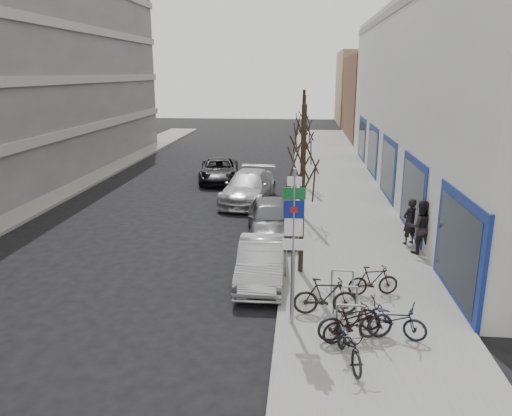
% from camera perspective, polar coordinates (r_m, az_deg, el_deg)
% --- Properties ---
extents(ground, '(120.00, 120.00, 0.00)m').
position_cam_1_polar(ground, '(13.60, -6.35, -12.99)').
color(ground, black).
rests_on(ground, ground).
extents(sidewalk_east, '(5.00, 70.00, 0.15)m').
position_cam_1_polar(sidewalk_east, '(22.70, 10.00, -1.20)').
color(sidewalk_east, slate).
rests_on(sidewalk_east, ground).
extents(sidewalk_west, '(3.00, 70.00, 0.15)m').
position_cam_1_polar(sidewalk_west, '(26.37, -25.83, -0.21)').
color(sidewalk_west, slate).
rests_on(sidewalk_west, ground).
extents(brick_building_far, '(12.00, 14.00, 8.00)m').
position_cam_1_polar(brick_building_far, '(52.81, 17.10, 11.99)').
color(brick_building_far, brown).
rests_on(brick_building_far, ground).
extents(tan_building_far, '(13.00, 12.00, 9.00)m').
position_cam_1_polar(tan_building_far, '(67.63, 15.03, 13.14)').
color(tan_building_far, '#937A5B').
rests_on(tan_building_far, ground).
extents(highway_sign_pole, '(0.55, 0.10, 4.20)m').
position_cam_1_polar(highway_sign_pole, '(12.35, 4.30, -3.47)').
color(highway_sign_pole, gray).
rests_on(highway_sign_pole, ground).
extents(bike_rack, '(0.66, 2.26, 0.83)m').
position_cam_1_polar(bike_rack, '(13.65, 10.17, -9.94)').
color(bike_rack, gray).
rests_on(bike_rack, sidewalk_east).
extents(tree_near, '(1.80, 1.80, 5.50)m').
position_cam_1_polar(tree_near, '(15.39, 5.44, 6.55)').
color(tree_near, black).
rests_on(tree_near, ground).
extents(tree_mid, '(1.80, 1.80, 5.50)m').
position_cam_1_polar(tree_mid, '(21.84, 5.46, 9.12)').
color(tree_mid, black).
rests_on(tree_mid, ground).
extents(tree_far, '(1.80, 1.80, 5.50)m').
position_cam_1_polar(tree_far, '(28.31, 5.47, 10.51)').
color(tree_far, black).
rests_on(tree_far, ground).
extents(meter_front, '(0.10, 0.08, 1.27)m').
position_cam_1_polar(meter_front, '(15.71, 3.49, -5.25)').
color(meter_front, gray).
rests_on(meter_front, sidewalk_east).
extents(meter_mid, '(0.10, 0.08, 1.27)m').
position_cam_1_polar(meter_mid, '(20.95, 4.01, 0.01)').
color(meter_mid, gray).
rests_on(meter_mid, sidewalk_east).
extents(meter_back, '(0.10, 0.08, 1.27)m').
position_cam_1_polar(meter_back, '(26.30, 4.31, 3.15)').
color(meter_back, gray).
rests_on(meter_back, sidewalk_east).
extents(bike_near_left, '(0.91, 1.84, 1.08)m').
position_cam_1_polar(bike_near_left, '(11.59, 10.61, -14.64)').
color(bike_near_left, black).
rests_on(bike_near_left, sidewalk_east).
extents(bike_near_right, '(1.64, 1.04, 0.96)m').
position_cam_1_polar(bike_near_right, '(12.43, 10.96, -12.79)').
color(bike_near_right, black).
rests_on(bike_near_right, sidewalk_east).
extents(bike_mid_curb, '(1.78, 1.15, 1.04)m').
position_cam_1_polar(bike_mid_curb, '(12.88, 15.29, -11.81)').
color(bike_mid_curb, black).
rests_on(bike_mid_curb, sidewalk_east).
extents(bike_mid_inner, '(1.77, 0.64, 1.06)m').
position_cam_1_polar(bike_mid_inner, '(13.55, 7.96, -9.94)').
color(bike_mid_inner, black).
rests_on(bike_mid_inner, sidewalk_east).
extents(bike_far_curb, '(1.97, 1.02, 1.15)m').
position_cam_1_polar(bike_far_curb, '(12.48, 11.30, -12.18)').
color(bike_far_curb, black).
rests_on(bike_far_curb, sidewalk_east).
extents(bike_far_inner, '(1.56, 0.74, 0.91)m').
position_cam_1_polar(bike_far_inner, '(14.94, 13.24, -8.05)').
color(bike_far_inner, black).
rests_on(bike_far_inner, sidewalk_east).
extents(parked_car_front, '(1.51, 4.09, 1.34)m').
position_cam_1_polar(parked_car_front, '(15.74, 0.59, -6.15)').
color(parked_car_front, '#A9AAAE').
rests_on(parked_car_front, ground).
extents(parked_car_mid, '(2.37, 4.78, 1.57)m').
position_cam_1_polar(parked_car_mid, '(19.87, 1.75, -1.21)').
color(parked_car_mid, '#545459').
rests_on(parked_car_mid, ground).
extents(parked_car_back, '(2.79, 5.58, 1.55)m').
position_cam_1_polar(parked_car_back, '(25.35, -0.87, 2.41)').
color(parked_car_back, '#AFAFB4').
rests_on(parked_car_back, ground).
extents(lane_car, '(2.89, 5.17, 1.37)m').
position_cam_1_polar(lane_car, '(30.28, -4.22, 4.31)').
color(lane_car, black).
rests_on(lane_car, ground).
extents(pedestrian_near, '(0.77, 0.72, 1.76)m').
position_cam_1_polar(pedestrian_near, '(19.50, 17.15, -1.48)').
color(pedestrian_near, black).
rests_on(pedestrian_near, sidewalk_east).
extents(pedestrian_far, '(0.75, 0.53, 1.97)m').
position_cam_1_polar(pedestrian_far, '(18.60, 18.26, -2.03)').
color(pedestrian_far, black).
rests_on(pedestrian_far, sidewalk_east).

